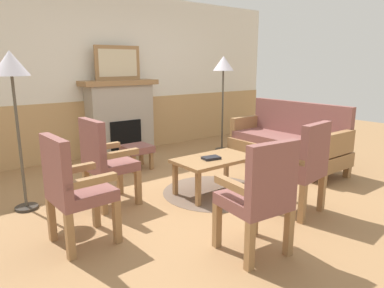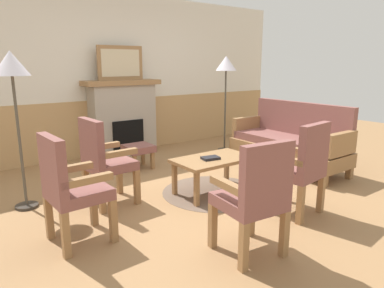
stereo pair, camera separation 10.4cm
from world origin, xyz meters
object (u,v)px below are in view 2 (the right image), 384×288
object	(u,v)px
fireplace	(123,117)
armchair_front_center	(255,194)
book_on_table	(210,158)
footstool	(139,150)
armchair_near_fireplace	(70,185)
floor_lamp_by_couch	(226,69)
floor_lamp_by_chairs	(12,74)
armchair_front_left	(301,165)
couch	(290,142)
armchair_by_window_left	(104,158)
framed_picture	(120,63)
coffee_table	(213,162)

from	to	relation	value
fireplace	armchair_front_center	size ratio (longest dim) A/B	1.33
fireplace	book_on_table	size ratio (longest dim) A/B	6.30
footstool	armchair_near_fireplace	size ratio (longest dim) A/B	0.41
floor_lamp_by_couch	floor_lamp_by_chairs	bearing A→B (deg)	-169.60
floor_lamp_by_couch	armchair_front_left	bearing A→B (deg)	-115.54
footstool	floor_lamp_by_couch	bearing A→B (deg)	1.83
couch	armchair_front_center	world-z (taller)	same
couch	armchair_front_left	world-z (taller)	same
book_on_table	armchair_by_window_left	bearing A→B (deg)	158.07
armchair_by_window_left	armchair_front_center	world-z (taller)	same
couch	floor_lamp_by_chairs	size ratio (longest dim) A/B	1.07
footstool	armchair_by_window_left	bearing A→B (deg)	-133.30
armchair_by_window_left	floor_lamp_by_couch	world-z (taller)	floor_lamp_by_couch
fireplace	armchair_near_fireplace	distance (m)	3.12
framed_picture	footstool	world-z (taller)	framed_picture
book_on_table	armchair_front_center	xyz separation A→B (m)	(-0.60, -1.28, 0.08)
framed_picture	book_on_table	xyz separation A→B (m)	(-0.02, -2.39, -1.10)
fireplace	floor_lamp_by_couch	bearing A→B (deg)	-28.62
armchair_near_fireplace	couch	bearing A→B (deg)	6.06
armchair_by_window_left	footstool	bearing A→B (deg)	46.70
fireplace	armchair_near_fireplace	bearing A→B (deg)	-123.83
armchair_front_center	framed_picture	bearing A→B (deg)	80.47
coffee_table	fireplace	bearing A→B (deg)	91.19
book_on_table	floor_lamp_by_chairs	size ratio (longest dim) A/B	0.12
fireplace	armchair_near_fireplace	world-z (taller)	fireplace
couch	armchair_front_left	xyz separation A→B (m)	(-1.29, -1.15, 0.14)
armchair_by_window_left	floor_lamp_by_chairs	distance (m)	1.25
book_on_table	floor_lamp_by_couch	world-z (taller)	floor_lamp_by_couch
fireplace	armchair_front_left	size ratio (longest dim) A/B	1.33
framed_picture	couch	xyz separation A→B (m)	(1.66, -2.23, -1.16)
armchair_front_left	floor_lamp_by_chairs	bearing A→B (deg)	140.27
footstool	floor_lamp_by_couch	xyz separation A→B (m)	(1.77, 0.06, 1.17)
framed_picture	armchair_front_center	bearing A→B (deg)	-99.53
footstool	armchair_front_center	world-z (taller)	armchair_front_center
armchair_by_window_left	armchair_front_left	distance (m)	2.11
couch	book_on_table	xyz separation A→B (m)	(-1.68, -0.16, 0.06)
fireplace	framed_picture	bearing A→B (deg)	90.00
framed_picture	armchair_by_window_left	distance (m)	2.48
armchair_by_window_left	armchair_front_left	xyz separation A→B (m)	(1.53, -1.45, 0.00)
armchair_front_left	armchair_front_center	distance (m)	1.03
coffee_table	footstool	size ratio (longest dim) A/B	2.40
couch	armchair_near_fireplace	distance (m)	3.42
framed_picture	coffee_table	distance (m)	2.64
couch	floor_lamp_by_couch	xyz separation A→B (m)	(-0.09, 1.37, 1.05)
book_on_table	armchair_by_window_left	xyz separation A→B (m)	(-1.14, 0.46, 0.08)
armchair_by_window_left	floor_lamp_by_couch	xyz separation A→B (m)	(2.73, 1.07, 0.91)
book_on_table	armchair_by_window_left	size ratio (longest dim) A/B	0.21
floor_lamp_by_chairs	armchair_front_left	bearing A→B (deg)	-39.73
framed_picture	floor_lamp_by_chairs	xyz separation A→B (m)	(-1.90, -1.50, -0.11)
fireplace	armchair_front_left	world-z (taller)	fireplace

